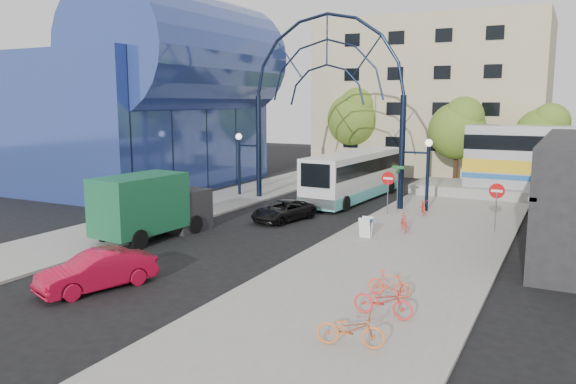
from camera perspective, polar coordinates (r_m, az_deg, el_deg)
The scene contains 22 objects.
ground at distance 24.89m, azimuth -9.20°, elevation -6.36°, with size 120.00×120.00×0.00m, color black.
sidewalk_east at distance 24.97m, azimuth 11.60°, elevation -6.24°, with size 8.00×56.00×0.12m, color gray.
plaza_west at distance 33.37m, azimuth -12.11°, elevation -2.35°, with size 5.00×50.00×0.12m, color gray.
gateway_arch at distance 36.25m, azimuth 3.95°, elevation 12.23°, with size 13.64×0.44×12.10m.
stop_sign at distance 32.99m, azimuth 10.12°, elevation 0.98°, with size 0.80×0.07×2.50m.
do_not_enter_sign at distance 29.79m, azimuth 20.43°, elevation -0.36°, with size 0.76×0.07×2.48m.
street_name_sign at distance 33.43m, azimuth 11.09°, elevation 1.30°, with size 0.70×0.70×2.80m.
sandwich_board at distance 27.33m, azimuth 7.92°, elevation -3.32°, with size 0.55×0.61×0.99m.
transit_hall at distance 45.28m, azimuth -13.86°, elevation 9.03°, with size 16.50×18.00×14.50m.
apartment_block at distance 55.60m, azimuth 14.57°, elevation 9.30°, with size 20.00×12.10×14.00m.
tree_north_a at distance 45.95m, azimuth 16.98°, elevation 6.28°, with size 4.48×4.48×7.00m.
tree_north_b at distance 52.45m, azimuth 6.92°, elevation 7.65°, with size 5.12×5.12×8.00m.
tree_north_c at distance 47.28m, azimuth 24.60°, elevation 5.52°, with size 4.16×4.16×6.50m.
city_bus at distance 38.43m, azimuth 6.83°, elevation 1.74°, with size 3.28×11.80×3.21m.
green_truck at distance 28.14m, azimuth -13.58°, elevation -1.38°, with size 2.87×6.46×3.17m.
black_suv at distance 31.40m, azimuth -0.46°, elevation -1.91°, with size 1.90×4.11×1.14m, color black.
red_sedan at distance 21.22m, azimuth -18.85°, elevation -7.57°, with size 1.44×4.14×1.37m, color #A80A27.
bike_near_a at distance 33.64m, azimuth 13.60°, elevation -1.41°, with size 0.61×1.75×0.92m, color #E73C2E.
bike_near_b at distance 29.08m, azimuth 11.71°, elevation -2.99°, with size 0.43×1.53×0.92m, color red.
bike_far_a at distance 17.64m, azimuth 9.63°, elevation -10.85°, with size 0.66×1.90×1.00m, color red.
bike_far_b at distance 19.40m, azimuth 10.25°, elevation -9.14°, with size 0.42×1.50×0.90m, color #ED522F.
bike_far_c at distance 15.52m, azimuth 6.39°, elevation -13.67°, with size 0.64×1.85×0.97m, color orange.
Camera 1 is at (14.32, -19.24, 6.62)m, focal length 35.00 mm.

